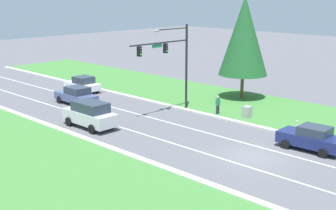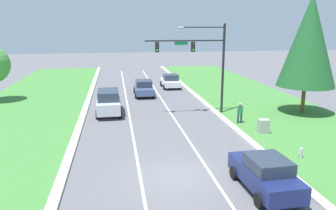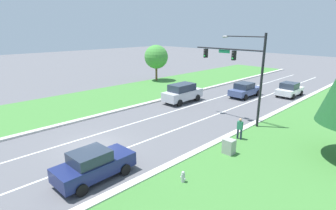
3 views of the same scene
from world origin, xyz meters
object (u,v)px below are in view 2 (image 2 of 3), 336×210
Objects in this scene: slate_blue_sedan at (144,88)px; navy_sedan at (265,174)px; white_sedan at (170,81)px; pedestrian at (240,112)px; traffic_signal_mast at (201,55)px; utility_cabinet at (263,127)px; fire_hydrant at (301,153)px; conifer_near_right_tree at (309,41)px; silver_suv at (109,102)px.

slate_blue_sedan reaches higher than navy_sedan.
slate_blue_sedan is (-3.64, -4.12, 0.03)m from white_sedan.
navy_sedan is 10.59m from pedestrian.
pedestrian is at bearing -56.27° from traffic_signal_mast.
navy_sedan is at bearing -90.40° from white_sedan.
pedestrian is at bearing 72.52° from navy_sedan.
utility_cabinet is (3.53, 7.67, -0.31)m from navy_sedan.
white_sedan is at bearing 92.10° from traffic_signal_mast.
conifer_near_right_tree reaches higher than fire_hydrant.
traffic_signal_mast is at bearing 106.73° from fire_hydrant.
traffic_signal_mast is 13.28m from white_sedan.
silver_suv is (-7.28, -11.24, 0.24)m from white_sedan.
slate_blue_sedan is 22.33m from navy_sedan.
silver_suv is at bearing 171.37° from conifer_near_right_tree.
silver_suv reaches higher than white_sedan.
silver_suv reaches higher than fire_hydrant.
slate_blue_sedan is 4.45× the size of utility_cabinet.
pedestrian is (2.71, -15.95, 0.11)m from white_sedan.
pedestrian is at bearing 97.21° from fire_hydrant.
white_sedan is 0.88× the size of slate_blue_sedan.
silver_suv reaches higher than slate_blue_sedan.
silver_suv is 2.87× the size of pedestrian.
white_sedan is 5.50m from slate_blue_sedan.
white_sedan is 17.43m from conifer_near_right_tree.
slate_blue_sedan is at bearing 96.93° from navy_sedan.
navy_sedan is 16.42m from conifer_near_right_tree.
white_sedan is at bearing 100.60° from utility_cabinet.
conifer_near_right_tree is at bearing 58.69° from fire_hydrant.
silver_suv is (-3.64, -7.12, 0.21)m from slate_blue_sedan.
slate_blue_sedan is 2.77× the size of pedestrian.
white_sedan is 0.41× the size of conifer_near_right_tree.
conifer_near_right_tree reaches higher than white_sedan.
navy_sedan is at bearing -64.82° from silver_suv.
slate_blue_sedan is 13.43m from pedestrian.
fire_hydrant is at bearing 92.97° from pedestrian.
traffic_signal_mast is 7.20× the size of utility_cabinet.
white_sedan is at bearing -84.61° from pedestrian.
fire_hydrant is (10.89, -11.81, -0.72)m from silver_suv.
slate_blue_sedan is 20.28m from fire_hydrant.
silver_suv is at bearing 132.68° from fire_hydrant.
traffic_signal_mast is 8.80m from silver_suv.
navy_sedan is at bearing -126.93° from conifer_near_right_tree.
traffic_signal_mast is 14.22m from navy_sedan.
pedestrian is (2.25, -3.36, -4.09)m from traffic_signal_mast.
navy_sedan is (-0.07, -26.16, 0.02)m from white_sedan.
conifer_near_right_tree reaches higher than utility_cabinet.
pedestrian is 0.17× the size of conifer_near_right_tree.
utility_cabinet is (3.46, -18.49, -0.30)m from white_sedan.
white_sedan reaches higher than fire_hydrant.
fire_hydrant is at bearing -121.31° from conifer_near_right_tree.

